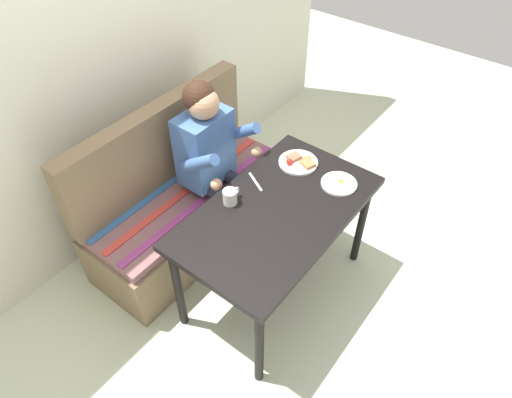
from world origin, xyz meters
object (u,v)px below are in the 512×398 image
plate_eggs (339,183)px  plate_breakfast (299,162)px  couch (185,202)px  fork (255,182)px  table (277,220)px  coffee_mug (230,196)px  person (214,154)px

plate_eggs → plate_breakfast: bearing=87.1°
couch → fork: (0.10, -0.53, 0.40)m
table → plate_breakfast: 0.43m
plate_breakfast → coffee_mug: bearing=167.7°
person → fork: 0.36m
table → plate_breakfast: plate_breakfast is taller
table → plate_eggs: plate_eggs is taller
plate_breakfast → couch: bearing=121.9°
coffee_mug → fork: (0.22, -0.01, -0.04)m
table → couch: (0.00, 0.76, -0.32)m
fork → plate_eggs: bearing=-26.9°
person → plate_breakfast: (0.26, -0.46, 0.00)m
plate_eggs → table: bearing=157.0°
plate_eggs → coffee_mug: bearing=141.0°
coffee_mug → fork: 0.22m
plate_breakfast → fork: bearing=160.5°
person → fork: (-0.04, -0.36, -0.01)m
person → coffee_mug: person is taller
table → coffee_mug: coffee_mug is taller
coffee_mug → plate_breakfast: bearing=-12.3°
couch → plate_eggs: 1.08m
plate_breakfast → plate_eggs: size_ratio=1.14×
plate_breakfast → fork: size_ratio=1.40×
couch → fork: 0.67m
person → couch: bearing=128.1°
couch → fork: couch is taller
person → plate_eggs: 0.79m
table → fork: bearing=66.4°
person → fork: size_ratio=7.13×
plate_eggs → coffee_mug: 0.64m
couch → person: (0.14, -0.17, 0.41)m
couch → plate_breakfast: size_ratio=6.04×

